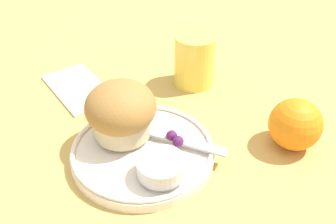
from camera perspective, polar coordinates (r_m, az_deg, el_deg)
The scene contains 9 objects.
ground_plane at distance 0.51m, azimuth -1.19°, elevation -6.22°, with size 3.00×3.00×0.00m, color tan.
plate at distance 0.50m, azimuth -3.87°, elevation -5.95°, with size 0.19×0.19×0.02m.
muffin at distance 0.50m, azimuth -7.18°, elevation 0.16°, with size 0.09×0.09×0.08m.
cream_ramekin at distance 0.45m, azimuth -1.04°, elevation -8.24°, with size 0.06×0.06×0.02m.
berry_pair at distance 0.49m, azimuth 1.04°, elevation -4.05°, with size 0.03×0.01×0.01m.
butter_knife at distance 0.51m, azimuth -0.61°, elevation -3.58°, with size 0.16×0.10×0.00m.
orange_fruit at distance 0.53m, azimuth 18.84°, elevation -1.77°, with size 0.07×0.07×0.07m.
juice_glass at distance 0.64m, azimuth 4.06°, elevation 7.87°, with size 0.07×0.07×0.09m.
folded_napkin at distance 0.65m, azimuth -13.47°, elevation 3.69°, with size 0.14×0.08×0.01m.
Camera 1 is at (0.31, -0.21, 0.35)m, focal length 40.00 mm.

